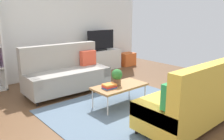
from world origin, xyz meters
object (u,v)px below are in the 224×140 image
(couch_green, at_px, (193,101))
(potted_plant, at_px, (117,76))
(storage_trunk, at_px, (127,59))
(bottle_0, at_px, (90,48))
(table_book_0, at_px, (109,88))
(tv_console, at_px, (101,60))
(tv, at_px, (101,41))
(vase_0, at_px, (85,49))
(coffee_table, at_px, (120,87))
(couch_beige, at_px, (66,74))
(bottle_1, at_px, (93,48))

(couch_green, xyz_separation_m, potted_plant, (-0.32, 1.46, 0.16))
(storage_trunk, distance_m, bottle_0, 1.62)
(storage_trunk, bearing_deg, table_book_0, -139.38)
(tv_console, height_order, tv, tv)
(vase_0, bearing_deg, coffee_table, -110.11)
(couch_beige, relative_size, tv, 1.92)
(couch_green, relative_size, potted_plant, 5.79)
(tv, height_order, storage_trunk, tv)
(potted_plant, bearing_deg, bottle_0, 65.30)
(vase_0, xyz_separation_m, bottle_1, (0.24, -0.09, 0.02))
(tv_console, distance_m, storage_trunk, 1.11)
(couch_beige, xyz_separation_m, couch_green, (0.67, -2.84, 0.01))
(tv, distance_m, table_book_0, 3.21)
(tv, bearing_deg, table_book_0, -125.17)
(couch_beige, xyz_separation_m, potted_plant, (0.35, -1.38, 0.16))
(bottle_0, bearing_deg, coffee_table, -113.65)
(couch_beige, bearing_deg, couch_green, 104.76)
(couch_green, height_order, tv, tv)
(storage_trunk, height_order, bottle_1, bottle_1)
(bottle_0, bearing_deg, potted_plant, -114.70)
(table_book_0, height_order, vase_0, vase_0)
(potted_plant, distance_m, table_book_0, 0.29)
(bottle_0, bearing_deg, tv, 2.67)
(table_book_0, bearing_deg, bottle_0, 61.50)
(potted_plant, distance_m, bottle_1, 2.81)
(coffee_table, relative_size, bottle_1, 5.53)
(coffee_table, height_order, tv, tv)
(couch_beige, xyz_separation_m, tv_console, (1.94, 1.18, -0.12))
(potted_plant, bearing_deg, table_book_0, -168.11)
(potted_plant, distance_m, bottle_0, 2.78)
(tv_console, distance_m, bottle_1, 0.54)
(bottle_0, bearing_deg, vase_0, 149.15)
(couch_green, bearing_deg, tv_console, 72.44)
(tv_console, xyz_separation_m, bottle_1, (-0.34, -0.04, 0.42))
(bottle_1, bearing_deg, potted_plant, -116.40)
(vase_0, height_order, bottle_1, bottle_1)
(tv, bearing_deg, bottle_0, -177.33)
(coffee_table, bearing_deg, storage_trunk, 43.33)
(tv, height_order, bottle_0, tv)
(couch_beige, xyz_separation_m, table_book_0, (0.11, -1.43, -0.01))
(couch_beige, distance_m, couch_green, 2.92)
(tv, relative_size, bottle_0, 4.31)
(potted_plant, relative_size, bottle_1, 1.65)
(coffee_table, relative_size, bottle_0, 4.75)
(storage_trunk, bearing_deg, couch_beige, -160.41)
(coffee_table, relative_size, potted_plant, 3.35)
(potted_plant, bearing_deg, coffee_table, -48.83)
(tv_console, xyz_separation_m, storage_trunk, (1.10, -0.10, -0.10))
(coffee_table, xyz_separation_m, vase_0, (0.97, 2.65, 0.33))
(couch_beige, height_order, table_book_0, couch_beige)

